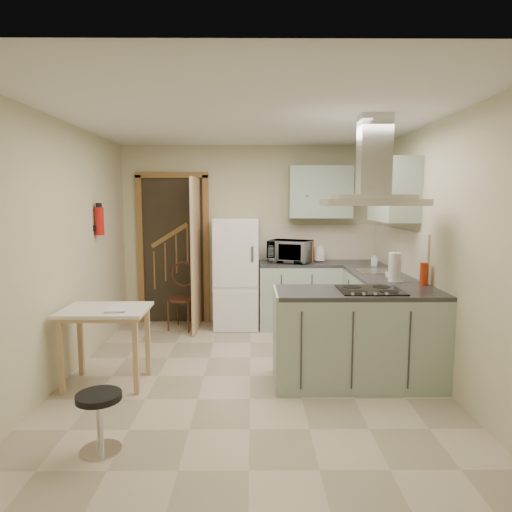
{
  "coord_description": "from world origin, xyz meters",
  "views": [
    {
      "loc": [
        0.03,
        -4.37,
        1.74
      ],
      "look_at": [
        0.06,
        0.45,
        1.15
      ],
      "focal_mm": 32.0,
      "sensor_mm": 36.0,
      "label": 1
    }
  ],
  "objects_px": {
    "fridge": "(236,273)",
    "bentwood_chair": "(183,299)",
    "peninsula": "(358,337)",
    "stool": "(100,422)",
    "microwave": "(290,251)",
    "extractor_hood": "(373,202)",
    "drop_leaf_table": "(107,347)"
  },
  "relations": [
    {
      "from": "fridge",
      "to": "bentwood_chair",
      "type": "height_order",
      "value": "fridge"
    },
    {
      "from": "peninsula",
      "to": "stool",
      "type": "distance_m",
      "value": 2.39
    },
    {
      "from": "peninsula",
      "to": "microwave",
      "type": "height_order",
      "value": "microwave"
    },
    {
      "from": "fridge",
      "to": "microwave",
      "type": "relative_size",
      "value": 2.73
    },
    {
      "from": "extractor_hood",
      "to": "drop_leaf_table",
      "type": "distance_m",
      "value": 2.82
    },
    {
      "from": "fridge",
      "to": "microwave",
      "type": "xyz_separation_m",
      "value": [
        0.74,
        -0.01,
        0.3
      ]
    },
    {
      "from": "microwave",
      "to": "peninsula",
      "type": "bearing_deg",
      "value": -51.13
    },
    {
      "from": "extractor_hood",
      "to": "drop_leaf_table",
      "type": "bearing_deg",
      "value": -179.64
    },
    {
      "from": "extractor_hood",
      "to": "drop_leaf_table",
      "type": "relative_size",
      "value": 1.14
    },
    {
      "from": "extractor_hood",
      "to": "microwave",
      "type": "xyz_separation_m",
      "value": [
        -0.59,
        1.97,
        -0.67
      ]
    },
    {
      "from": "drop_leaf_table",
      "to": "microwave",
      "type": "distance_m",
      "value": 2.82
    },
    {
      "from": "drop_leaf_table",
      "to": "microwave",
      "type": "xyz_separation_m",
      "value": [
        1.89,
        1.98,
        0.68
      ]
    },
    {
      "from": "microwave",
      "to": "stool",
      "type": "bearing_deg",
      "value": -91.63
    },
    {
      "from": "fridge",
      "to": "drop_leaf_table",
      "type": "distance_m",
      "value": 2.34
    },
    {
      "from": "bentwood_chair",
      "to": "microwave",
      "type": "height_order",
      "value": "microwave"
    },
    {
      "from": "fridge",
      "to": "drop_leaf_table",
      "type": "bearing_deg",
      "value": -120.03
    },
    {
      "from": "fridge",
      "to": "stool",
      "type": "distance_m",
      "value": 3.31
    },
    {
      "from": "peninsula",
      "to": "drop_leaf_table",
      "type": "distance_m",
      "value": 2.38
    },
    {
      "from": "peninsula",
      "to": "stool",
      "type": "height_order",
      "value": "peninsula"
    },
    {
      "from": "fridge",
      "to": "stool",
      "type": "relative_size",
      "value": 3.57
    },
    {
      "from": "drop_leaf_table",
      "to": "stool",
      "type": "xyz_separation_m",
      "value": [
        0.32,
        -1.17,
        -0.16
      ]
    },
    {
      "from": "peninsula",
      "to": "extractor_hood",
      "type": "relative_size",
      "value": 1.72
    },
    {
      "from": "peninsula",
      "to": "drop_leaf_table",
      "type": "height_order",
      "value": "peninsula"
    },
    {
      "from": "microwave",
      "to": "bentwood_chair",
      "type": "bearing_deg",
      "value": -151.07
    },
    {
      "from": "fridge",
      "to": "stool",
      "type": "xyz_separation_m",
      "value": [
        -0.84,
        -3.16,
        -0.54
      ]
    },
    {
      "from": "stool",
      "to": "bentwood_chair",
      "type": "bearing_deg",
      "value": 87.86
    },
    {
      "from": "extractor_hood",
      "to": "bentwood_chair",
      "type": "distance_m",
      "value": 3.06
    },
    {
      "from": "extractor_hood",
      "to": "microwave",
      "type": "height_order",
      "value": "extractor_hood"
    },
    {
      "from": "bentwood_chair",
      "to": "stool",
      "type": "bearing_deg",
      "value": -75.59
    },
    {
      "from": "drop_leaf_table",
      "to": "stool",
      "type": "relative_size",
      "value": 1.87
    },
    {
      "from": "drop_leaf_table",
      "to": "peninsula",
      "type": "bearing_deg",
      "value": 0.2
    },
    {
      "from": "drop_leaf_table",
      "to": "stool",
      "type": "distance_m",
      "value": 1.22
    }
  ]
}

